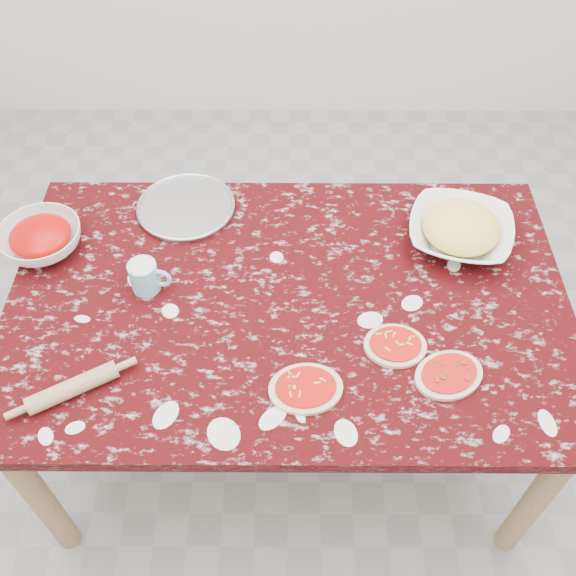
{
  "coord_description": "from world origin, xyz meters",
  "views": [
    {
      "loc": [
        0.01,
        -1.14,
        2.17
      ],
      "look_at": [
        0.0,
        0.0,
        0.8
      ],
      "focal_mm": 40.04,
      "sensor_mm": 36.0,
      "label": 1
    }
  ],
  "objects_px": {
    "worktable": "(288,317)",
    "pizza_tray": "(186,208)",
    "sauce_bowl": "(42,239)",
    "flour_mug": "(145,276)",
    "rolling_pin": "(73,388)",
    "cheese_bowl": "(460,232)"
  },
  "relations": [
    {
      "from": "worktable",
      "to": "pizza_tray",
      "type": "height_order",
      "value": "pizza_tray"
    },
    {
      "from": "flour_mug",
      "to": "rolling_pin",
      "type": "distance_m",
      "value": 0.37
    },
    {
      "from": "sauce_bowl",
      "to": "flour_mug",
      "type": "relative_size",
      "value": 2.0
    },
    {
      "from": "worktable",
      "to": "sauce_bowl",
      "type": "xyz_separation_m",
      "value": [
        -0.74,
        0.2,
        0.12
      ]
    },
    {
      "from": "worktable",
      "to": "pizza_tray",
      "type": "relative_size",
      "value": 5.22
    },
    {
      "from": "worktable",
      "to": "flour_mug",
      "type": "distance_m",
      "value": 0.43
    },
    {
      "from": "rolling_pin",
      "to": "pizza_tray",
      "type": "bearing_deg",
      "value": 72.76
    },
    {
      "from": "worktable",
      "to": "flour_mug",
      "type": "xyz_separation_m",
      "value": [
        -0.4,
        0.04,
        0.13
      ]
    },
    {
      "from": "pizza_tray",
      "to": "cheese_bowl",
      "type": "xyz_separation_m",
      "value": [
        0.85,
        -0.14,
        0.03
      ]
    },
    {
      "from": "worktable",
      "to": "pizza_tray",
      "type": "xyz_separation_m",
      "value": [
        -0.33,
        0.37,
        0.09
      ]
    },
    {
      "from": "pizza_tray",
      "to": "sauce_bowl",
      "type": "height_order",
      "value": "sauce_bowl"
    },
    {
      "from": "sauce_bowl",
      "to": "cheese_bowl",
      "type": "bearing_deg",
      "value": 1.65
    },
    {
      "from": "flour_mug",
      "to": "rolling_pin",
      "type": "relative_size",
      "value": 0.53
    },
    {
      "from": "flour_mug",
      "to": "sauce_bowl",
      "type": "bearing_deg",
      "value": 155.29
    },
    {
      "from": "cheese_bowl",
      "to": "rolling_pin",
      "type": "bearing_deg",
      "value": -152.99
    },
    {
      "from": "rolling_pin",
      "to": "worktable",
      "type": "bearing_deg",
      "value": 29.58
    },
    {
      "from": "sauce_bowl",
      "to": "flour_mug",
      "type": "bearing_deg",
      "value": -24.71
    },
    {
      "from": "sauce_bowl",
      "to": "rolling_pin",
      "type": "distance_m",
      "value": 0.54
    },
    {
      "from": "pizza_tray",
      "to": "sauce_bowl",
      "type": "xyz_separation_m",
      "value": [
        -0.41,
        -0.17,
        0.03
      ]
    },
    {
      "from": "worktable",
      "to": "pizza_tray",
      "type": "distance_m",
      "value": 0.5
    },
    {
      "from": "worktable",
      "to": "rolling_pin",
      "type": "relative_size",
      "value": 6.93
    },
    {
      "from": "worktable",
      "to": "sauce_bowl",
      "type": "distance_m",
      "value": 0.78
    }
  ]
}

